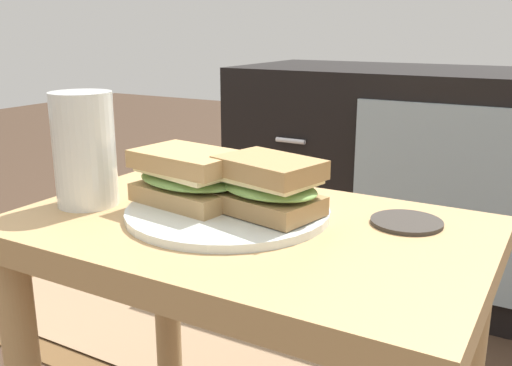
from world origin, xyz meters
TOP-DOWN VIEW (x-y plane):
  - side_table at (0.00, 0.00)m, footprint 0.56×0.36m
  - tv_cabinet at (-0.03, 0.95)m, footprint 0.96×0.46m
  - area_rug at (-0.48, 0.49)m, footprint 1.11×0.70m
  - plate at (-0.03, 0.01)m, footprint 0.25×0.25m
  - sandwich_front at (-0.09, 0.01)m, footprint 0.16×0.12m
  - sandwich_back at (0.02, 0.01)m, footprint 0.14×0.11m
  - beer_glass at (-0.21, -0.04)m, footprint 0.08×0.08m
  - coaster at (0.17, 0.09)m, footprint 0.08×0.08m

SIDE VIEW (x-z plane):
  - area_rug at x=-0.48m, z-range 0.00..0.01m
  - tv_cabinet at x=-0.03m, z-range 0.00..0.58m
  - side_table at x=0.00m, z-range 0.14..0.60m
  - coaster at x=0.17m, z-range 0.46..0.47m
  - plate at x=-0.03m, z-range 0.46..0.47m
  - sandwich_front at x=-0.09m, z-range 0.47..0.54m
  - sandwich_back at x=0.02m, z-range 0.47..0.54m
  - beer_glass at x=-0.21m, z-range 0.46..0.61m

